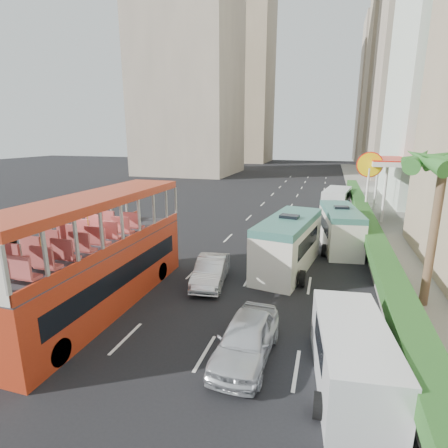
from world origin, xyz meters
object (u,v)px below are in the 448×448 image
at_px(car_silver_lane_a, 211,283).
at_px(van_asset, 295,232).
at_px(panel_van_near, 352,356).
at_px(palm_tree, 433,235).
at_px(minibus_far, 340,228).
at_px(double_decker_bus, 99,253).
at_px(panel_van_far, 336,200).
at_px(shell_station, 404,189).
at_px(car_silver_lane_b, 246,357).
at_px(minibus_near, 288,244).

relative_size(car_silver_lane_a, van_asset, 0.85).
bearing_deg(panel_van_near, palm_tree, 54.66).
xyz_separation_m(van_asset, palm_tree, (6.74, -11.33, 3.38)).
distance_m(minibus_far, panel_van_near, 14.20).
bearing_deg(double_decker_bus, minibus_far, 49.26).
relative_size(panel_van_far, shell_station, 0.69).
relative_size(car_silver_lane_b, van_asset, 0.89).
relative_size(panel_van_near, shell_station, 0.62).
height_order(double_decker_bus, panel_van_far, double_decker_bus).
bearing_deg(van_asset, car_silver_lane_a, -107.87).
bearing_deg(palm_tree, panel_van_near, -118.41).
distance_m(panel_van_near, shell_station, 25.89).
xyz_separation_m(car_silver_lane_a, panel_van_far, (6.41, 21.12, 1.11)).
xyz_separation_m(panel_van_far, shell_station, (5.75, -1.95, 1.64)).
relative_size(minibus_near, panel_van_near, 1.37).
relative_size(minibus_far, panel_van_far, 1.13).
height_order(car_silver_lane_a, palm_tree, palm_tree).
bearing_deg(minibus_far, palm_tree, -74.58).
height_order(minibus_near, panel_van_near, minibus_near).
xyz_separation_m(double_decker_bus, minibus_near, (7.41, 7.03, -1.02)).
xyz_separation_m(car_silver_lane_a, shell_station, (12.16, 19.17, 2.75)).
distance_m(panel_van_near, panel_van_far, 27.17).
bearing_deg(palm_tree, minibus_far, 113.66).
xyz_separation_m(minibus_near, panel_van_far, (2.84, 17.92, -0.41)).
relative_size(car_silver_lane_a, shell_station, 0.52).
distance_m(double_decker_bus, panel_van_near, 10.78).
distance_m(van_asset, palm_tree, 13.61).
bearing_deg(minibus_near, car_silver_lane_b, -83.04).
bearing_deg(car_silver_lane_a, car_silver_lane_b, -68.42).
xyz_separation_m(car_silver_lane_a, minibus_far, (6.47, 8.14, 1.38)).
bearing_deg(minibus_far, car_silver_lane_a, -136.71).
height_order(double_decker_bus, minibus_far, double_decker_bus).
bearing_deg(car_silver_lane_a, minibus_near, 33.77).
bearing_deg(panel_van_near, shell_station, 70.62).
distance_m(minibus_near, shell_station, 18.17).
height_order(minibus_near, palm_tree, palm_tree).
xyz_separation_m(minibus_far, shell_station, (5.69, 11.03, 1.37)).
relative_size(palm_tree, shell_station, 0.80).
bearing_deg(minibus_far, panel_van_near, -97.73).
distance_m(double_decker_bus, palm_tree, 14.39).
bearing_deg(minibus_far, panel_van_far, 82.01).
bearing_deg(panel_van_far, car_silver_lane_b, -88.17).
bearing_deg(panel_van_near, car_silver_lane_a, 130.55).
relative_size(car_silver_lane_b, panel_van_near, 0.88).
xyz_separation_m(double_decker_bus, minibus_far, (10.31, 11.97, -1.15)).
height_order(car_silver_lane_a, panel_van_far, panel_van_far).
xyz_separation_m(minibus_near, palm_tree, (6.39, -3.03, 1.87)).
bearing_deg(car_silver_lane_a, van_asset, 66.22).
height_order(minibus_far, shell_station, shell_station).
xyz_separation_m(car_silver_lane_b, palm_tree, (6.74, 5.81, 3.38)).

